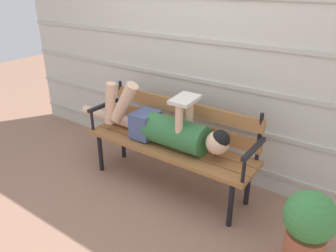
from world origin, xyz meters
name	(u,v)px	position (x,y,z in m)	size (l,w,h in m)	color
ground_plane	(164,188)	(0.00, 0.00, 0.00)	(12.00, 12.00, 0.00)	#936B56
house_siding	(200,60)	(0.00, 0.56, 1.10)	(4.72, 0.08, 2.19)	beige
park_bench	(172,138)	(0.00, 0.12, 0.47)	(1.60, 0.44, 0.84)	#9E6638
reclining_person	(163,127)	(-0.05, 0.06, 0.59)	(1.71, 0.26, 0.53)	#33703D
potted_plant	(307,229)	(1.28, -0.23, 0.34)	(0.33, 0.33, 0.60)	#AD5B3D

